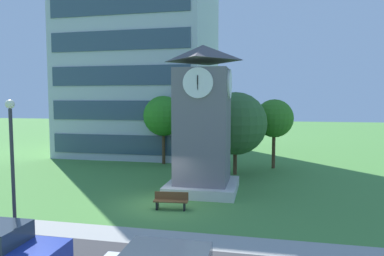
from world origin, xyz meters
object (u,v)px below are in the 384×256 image
park_bench (171,200)px  street_lamp (12,153)px  clock_tower (203,128)px  tree_by_building (274,119)px  tree_streetside (163,116)px  tree_near_tower (235,123)px

park_bench → street_lamp: size_ratio=0.32×
clock_tower → tree_by_building: bearing=61.5°
street_lamp → tree_by_building: (10.90, 17.20, 0.64)m
tree_streetside → park_bench: bearing=-71.8°
clock_tower → street_lamp: 10.80m
tree_streetside → tree_by_building: (9.63, 0.05, -0.13)m
park_bench → tree_streetside: size_ratio=0.30×
clock_tower → tree_by_building: clock_tower is taller
clock_tower → tree_near_tower: bearing=73.4°
clock_tower → tree_by_building: size_ratio=1.56×
tree_near_tower → street_lamp: bearing=-119.3°
street_lamp → tree_streetside: tree_streetside is taller
park_bench → tree_near_tower: (2.62, 9.15, 3.48)m
clock_tower → park_bench: bearing=-105.0°
clock_tower → tree_by_building: (4.59, 8.45, 0.19)m
tree_by_building → clock_tower: bearing=-118.5°
tree_streetside → tree_by_building: bearing=0.3°
clock_tower → tree_streetside: clock_tower is taller
tree_near_tower → tree_by_building: size_ratio=1.09×
clock_tower → tree_streetside: 9.80m
tree_streetside → tree_near_tower: (6.64, -3.05, -0.38)m
clock_tower → street_lamp: clock_tower is taller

